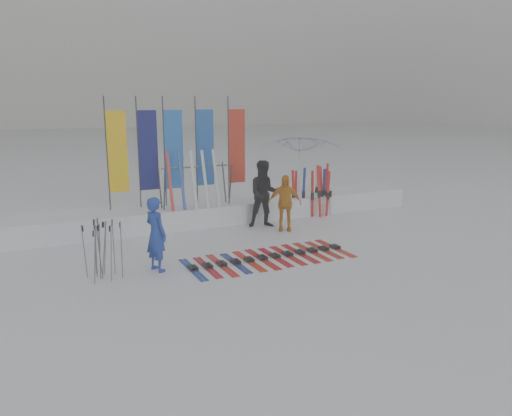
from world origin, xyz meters
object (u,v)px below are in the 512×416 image
person_black (265,194)px  person_yellow (285,203)px  person_blue (156,234)px  tent_canopy (301,172)px  ski_row (269,257)px  ski_rack (195,180)px

person_black → person_yellow: person_black is taller
person_blue → tent_canopy: 7.32m
person_yellow → ski_row: person_yellow is taller
person_black → tent_canopy: tent_canopy is taller
tent_canopy → person_blue: bearing=-146.1°
person_black → ski_row: size_ratio=0.50×
ski_row → tent_canopy: bearing=51.8°
tent_canopy → ski_rack: tent_canopy is taller
person_yellow → tent_canopy: tent_canopy is taller
tent_canopy → ski_row: (-3.45, -4.38, -1.26)m
person_blue → ski_row: person_blue is taller
person_blue → person_yellow: size_ratio=1.02×
person_black → tent_canopy: (2.19, 1.61, 0.31)m
person_yellow → ski_row: 2.78m
person_blue → tent_canopy: tent_canopy is taller
person_yellow → tent_canopy: (1.86, 2.24, 0.49)m
ski_rack → person_blue: bearing=-121.5°
person_yellow → ski_row: (-1.59, -2.14, -0.77)m
tent_canopy → ski_rack: 4.06m
person_blue → person_yellow: person_blue is taller
person_blue → ski_rack: 3.98m
person_yellow → tent_canopy: size_ratio=0.56×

